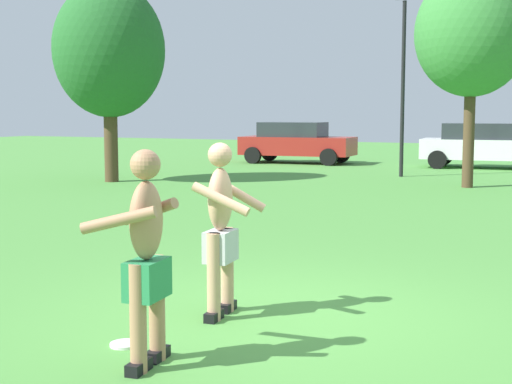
{
  "coord_description": "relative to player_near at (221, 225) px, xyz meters",
  "views": [
    {
      "loc": [
        2.79,
        -6.43,
        1.99
      ],
      "look_at": [
        -0.45,
        0.41,
        1.16
      ],
      "focal_mm": 51.57,
      "sensor_mm": 36.0,
      "label": 1
    }
  ],
  "objects": [
    {
      "name": "player_near",
      "position": [
        0.0,
        0.0,
        0.0
      ],
      "size": [
        0.61,
        0.68,
        1.7
      ],
      "color": "black",
      "rests_on": "ground_plane"
    },
    {
      "name": "car_red_near_post",
      "position": [
        -7.44,
        20.16,
        -0.07
      ],
      "size": [
        4.4,
        2.24,
        1.58
      ],
      "color": "maroon",
      "rests_on": "ground_plane"
    },
    {
      "name": "lamp_post",
      "position": [
        -2.28,
        16.03,
        2.52
      ],
      "size": [
        0.6,
        0.24,
        5.54
      ],
      "color": "black",
      "rests_on": "ground_plane"
    },
    {
      "name": "frisbee",
      "position": [
        -0.31,
        -1.17,
        -0.88
      ],
      "size": [
        0.26,
        0.26,
        0.03
      ],
      "primitive_type": "cylinder",
      "color": "white",
      "rests_on": "ground_plane"
    },
    {
      "name": "player_in_green",
      "position": [
        0.15,
        -1.51,
        0.01
      ],
      "size": [
        0.64,
        0.72,
        1.71
      ],
      "color": "black",
      "rests_on": "ground_plane"
    },
    {
      "name": "tree_behind_players",
      "position": [
        -9.34,
        10.9,
        2.79
      ],
      "size": [
        3.13,
        3.13,
        5.6
      ],
      "color": "#4C3823",
      "rests_on": "ground_plane"
    },
    {
      "name": "ground_plane",
      "position": [
        0.52,
        0.23,
        -0.9
      ],
      "size": [
        80.0,
        80.0,
        0.0
      ],
      "primitive_type": "plane",
      "color": "#4C8E3D"
    },
    {
      "name": "tree_right_field",
      "position": [
        0.11,
        13.58,
        3.08
      ],
      "size": [
        2.93,
        2.93,
        5.64
      ],
      "color": "#4C3823",
      "rests_on": "ground_plane"
    },
    {
      "name": "car_white_far_end",
      "position": [
        -0.54,
        20.65,
        -0.07
      ],
      "size": [
        4.43,
        2.3,
        1.58
      ],
      "color": "white",
      "rests_on": "ground_plane"
    }
  ]
}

